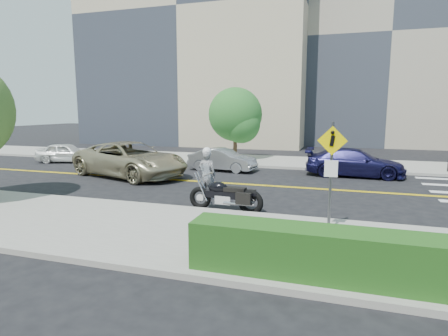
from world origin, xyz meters
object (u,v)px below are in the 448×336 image
suv (130,159)px  parked_car_silver (222,160)px  motorcyclist (207,173)px  parked_car_white (66,153)px  motorcycle (226,188)px  parked_car_blue (354,163)px  pedestrian_sign (331,166)px

suv → parked_car_silver: suv is taller
motorcyclist → suv: motorcyclist is taller
suv → parked_car_white: size_ratio=1.73×
parked_car_silver → suv: bearing=135.3°
motorcyclist → suv: size_ratio=0.31×
motorcyclist → parked_car_silver: (-1.48, 6.53, -0.37)m
motorcycle → suv: size_ratio=0.40×
parked_car_white → parked_car_blue: 17.92m
parked_car_white → parked_car_silver: bearing=-106.2°
suv → pedestrian_sign: bearing=-104.4°
motorcycle → parked_car_white: (-13.52, 8.08, -0.16)m
parked_car_white → parked_car_blue: bearing=-104.7°
motorcyclist → motorcycle: bearing=132.5°
suv → parked_car_silver: 5.12m
parked_car_white → motorcyclist: bearing=-134.0°
pedestrian_sign → motorcycle: pedestrian_sign is taller
motorcyclist → suv: bearing=-28.9°
pedestrian_sign → motorcyclist: (-4.72, 3.16, -0.95)m
pedestrian_sign → motorcyclist: bearing=146.2°
parked_car_silver → parked_car_blue: bearing=-80.0°
suv → parked_car_blue: (11.09, 3.60, -0.18)m
motorcycle → parked_car_silver: bearing=111.7°
motorcycle → suv: bearing=147.4°
suv → parked_car_white: (-6.83, 3.28, -0.26)m
motorcycle → parked_car_white: motorcycle is taller
motorcyclist → parked_car_silver: size_ratio=0.52×
motorcycle → parked_car_silver: (-2.70, 7.98, -0.16)m
pedestrian_sign → motorcyclist: 5.76m
pedestrian_sign → suv: 12.14m
pedestrian_sign → suv: bearing=147.4°
suv → motorcycle: bearing=-107.4°
motorcycle → parked_car_white: bearing=152.1°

